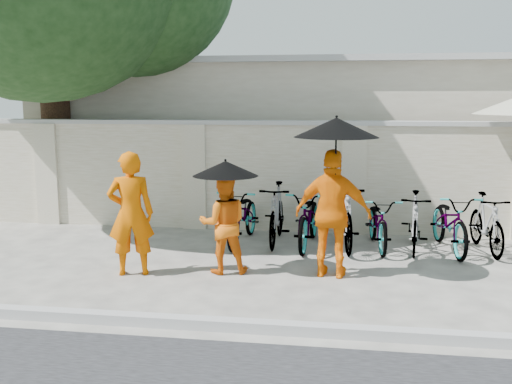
# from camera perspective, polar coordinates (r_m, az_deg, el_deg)

# --- Properties ---
(ground) EXTENTS (80.00, 80.00, 0.00)m
(ground) POSITION_cam_1_polar(r_m,az_deg,el_deg) (8.02, -4.59, -8.68)
(ground) COLOR #AFAB9F
(kerb) EXTENTS (40.00, 0.16, 0.12)m
(kerb) POSITION_cam_1_polar(r_m,az_deg,el_deg) (6.46, -8.07, -12.72)
(kerb) COLOR #A3A3A3
(kerb) RESTS_ON ground
(compound_wall) EXTENTS (20.00, 0.30, 2.00)m
(compound_wall) POSITION_cam_1_polar(r_m,az_deg,el_deg) (10.76, 4.40, 1.38)
(compound_wall) COLOR silver
(compound_wall) RESTS_ON ground
(building_behind) EXTENTS (14.00, 6.00, 3.20)m
(building_behind) POSITION_cam_1_polar(r_m,az_deg,el_deg) (14.46, 9.50, 5.68)
(building_behind) COLOR beige
(building_behind) RESTS_ON ground
(monk_left) EXTENTS (0.74, 0.60, 1.76)m
(monk_left) POSITION_cam_1_polar(r_m,az_deg,el_deg) (8.20, -12.41, -2.12)
(monk_left) COLOR #D25900
(monk_left) RESTS_ON ground
(monk_center) EXTENTS (0.81, 0.70, 1.43)m
(monk_center) POSITION_cam_1_polar(r_m,az_deg,el_deg) (8.14, -3.26, -3.18)
(monk_center) COLOR orange
(monk_center) RESTS_ON ground
(parasol_center) EXTENTS (0.92, 0.92, 0.81)m
(parasol_center) POSITION_cam_1_polar(r_m,az_deg,el_deg) (7.92, -3.07, 2.36)
(parasol_center) COLOR black
(parasol_center) RESTS_ON ground
(monk_right) EXTENTS (1.10, 0.58, 1.80)m
(monk_right) POSITION_cam_1_polar(r_m,az_deg,el_deg) (7.97, 7.71, -2.18)
(monk_right) COLOR orange
(monk_right) RESTS_ON ground
(parasol_right) EXTENTS (1.15, 1.15, 1.21)m
(parasol_right) POSITION_cam_1_polar(r_m,az_deg,el_deg) (7.75, 8.04, 6.40)
(parasol_right) COLOR black
(parasol_right) RESTS_ON ground
(bike_0) EXTENTS (0.78, 1.89, 0.97)m
(bike_0) POSITION_cam_1_polar(r_m,az_deg,el_deg) (9.84, -1.28, -2.37)
(bike_0) COLOR slate
(bike_0) RESTS_ON ground
(bike_1) EXTENTS (0.51, 1.75, 1.05)m
(bike_1) POSITION_cam_1_polar(r_m,az_deg,el_deg) (9.80, 2.07, -2.18)
(bike_1) COLOR slate
(bike_1) RESTS_ON ground
(bike_2) EXTENTS (0.80, 1.91, 0.98)m
(bike_2) POSITION_cam_1_polar(r_m,az_deg,el_deg) (9.64, 5.38, -2.63)
(bike_2) COLOR slate
(bike_2) RESTS_ON ground
(bike_3) EXTENTS (0.75, 1.91, 1.12)m
(bike_3) POSITION_cam_1_polar(r_m,az_deg,el_deg) (9.63, 8.80, -2.29)
(bike_3) COLOR slate
(bike_3) RESTS_ON ground
(bike_4) EXTENTS (0.74, 1.73, 0.88)m
(bike_4) POSITION_cam_1_polar(r_m,az_deg,el_deg) (9.72, 12.16, -2.99)
(bike_4) COLOR slate
(bike_4) RESTS_ON ground
(bike_5) EXTENTS (0.64, 1.66, 0.97)m
(bike_5) POSITION_cam_1_polar(r_m,az_deg,el_deg) (9.69, 15.59, -2.90)
(bike_5) COLOR slate
(bike_5) RESTS_ON ground
(bike_6) EXTENTS (0.84, 1.91, 0.97)m
(bike_6) POSITION_cam_1_polar(r_m,az_deg,el_deg) (9.84, 18.86, -2.87)
(bike_6) COLOR slate
(bike_6) RESTS_ON ground
(bike_7) EXTENTS (0.60, 1.62, 0.95)m
(bike_7) POSITION_cam_1_polar(r_m,az_deg,el_deg) (10.00, 22.05, -2.91)
(bike_7) COLOR slate
(bike_7) RESTS_ON ground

